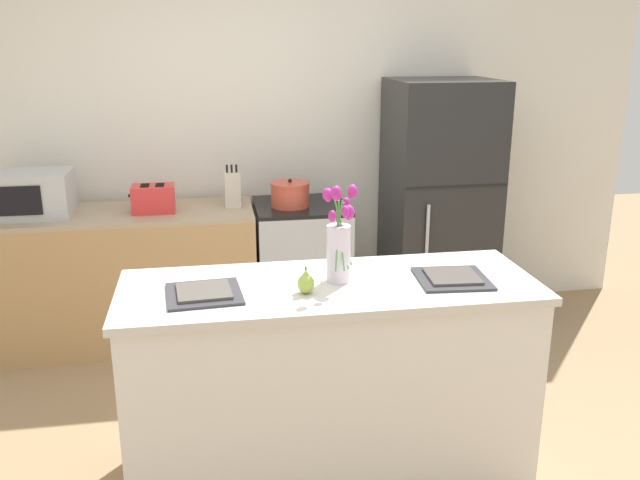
% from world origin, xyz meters
% --- Properties ---
extents(ground_plane, '(10.00, 10.00, 0.00)m').
position_xyz_m(ground_plane, '(0.00, 0.00, 0.00)').
color(ground_plane, '#997A56').
extents(back_wall, '(5.20, 0.08, 2.70)m').
position_xyz_m(back_wall, '(0.00, 2.00, 1.35)').
color(back_wall, silver).
rests_on(back_wall, ground_plane).
extents(kitchen_island, '(1.80, 0.66, 0.93)m').
position_xyz_m(kitchen_island, '(0.00, 0.00, 0.47)').
color(kitchen_island, silver).
rests_on(kitchen_island, ground_plane).
extents(back_counter, '(1.68, 0.60, 0.89)m').
position_xyz_m(back_counter, '(-1.06, 1.60, 0.44)').
color(back_counter, tan).
rests_on(back_counter, ground_plane).
extents(stove_range, '(0.60, 0.61, 0.89)m').
position_xyz_m(stove_range, '(0.10, 1.60, 0.44)').
color(stove_range, '#B2B5B7').
rests_on(stove_range, ground_plane).
extents(refrigerator, '(0.68, 0.67, 1.68)m').
position_xyz_m(refrigerator, '(1.05, 1.60, 0.84)').
color(refrigerator, black).
rests_on(refrigerator, ground_plane).
extents(flower_vase, '(0.14, 0.17, 0.44)m').
position_xyz_m(flower_vase, '(0.04, 0.02, 1.11)').
color(flower_vase, silver).
rests_on(flower_vase, kitchen_island).
extents(pear_figurine, '(0.07, 0.07, 0.12)m').
position_xyz_m(pear_figurine, '(-0.12, -0.10, 0.98)').
color(pear_figurine, '#9EBC47').
rests_on(pear_figurine, kitchen_island).
extents(plate_setting_left, '(0.32, 0.32, 0.02)m').
position_xyz_m(plate_setting_left, '(-0.53, -0.05, 0.94)').
color(plate_setting_left, '#333338').
rests_on(plate_setting_left, kitchen_island).
extents(plate_setting_right, '(0.32, 0.32, 0.02)m').
position_xyz_m(plate_setting_right, '(0.53, -0.05, 0.94)').
color(plate_setting_right, '#333338').
rests_on(plate_setting_right, kitchen_island).
extents(toaster, '(0.28, 0.18, 0.17)m').
position_xyz_m(toaster, '(-0.84, 1.56, 0.98)').
color(toaster, red).
rests_on(toaster, back_counter).
extents(cooking_pot, '(0.26, 0.26, 0.18)m').
position_xyz_m(cooking_pot, '(0.03, 1.56, 0.97)').
color(cooking_pot, '#CC4C38').
rests_on(cooking_pot, stove_range).
extents(microwave, '(0.48, 0.37, 0.27)m').
position_xyz_m(microwave, '(-1.57, 1.60, 1.02)').
color(microwave, '#B7BABC').
rests_on(microwave, back_counter).
extents(knife_block, '(0.10, 0.14, 0.27)m').
position_xyz_m(knife_block, '(-0.34, 1.64, 1.00)').
color(knife_block, beige).
rests_on(knife_block, back_counter).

